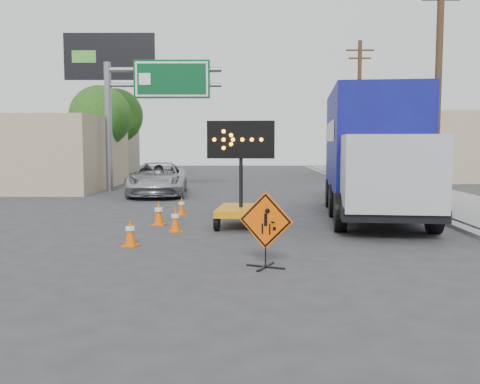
{
  "coord_description": "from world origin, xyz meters",
  "views": [
    {
      "loc": [
        0.72,
        -10.43,
        2.6
      ],
      "look_at": [
        0.6,
        3.01,
        1.35
      ],
      "focal_mm": 40.0,
      "sensor_mm": 36.0,
      "label": 1
    }
  ],
  "objects_px": {
    "arrow_board": "(241,204)",
    "pickup_truck": "(158,179)",
    "construction_sign": "(266,228)",
    "box_truck": "(373,160)"
  },
  "relations": [
    {
      "from": "construction_sign",
      "to": "pickup_truck",
      "type": "height_order",
      "value": "pickup_truck"
    },
    {
      "from": "arrow_board",
      "to": "box_truck",
      "type": "relative_size",
      "value": 0.34
    },
    {
      "from": "box_truck",
      "to": "arrow_board",
      "type": "bearing_deg",
      "value": -148.44
    },
    {
      "from": "arrow_board",
      "to": "pickup_truck",
      "type": "xyz_separation_m",
      "value": [
        -4.15,
        9.84,
        0.09
      ]
    },
    {
      "from": "pickup_truck",
      "to": "box_truck",
      "type": "height_order",
      "value": "box_truck"
    },
    {
      "from": "construction_sign",
      "to": "pickup_truck",
      "type": "bearing_deg",
      "value": 131.32
    },
    {
      "from": "pickup_truck",
      "to": "box_truck",
      "type": "relative_size",
      "value": 0.61
    },
    {
      "from": "arrow_board",
      "to": "pickup_truck",
      "type": "height_order",
      "value": "arrow_board"
    },
    {
      "from": "construction_sign",
      "to": "pickup_truck",
      "type": "distance_m",
      "value": 15.92
    },
    {
      "from": "arrow_board",
      "to": "box_truck",
      "type": "distance_m",
      "value": 5.18
    }
  ]
}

